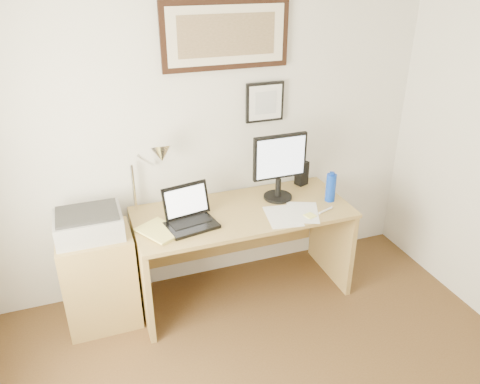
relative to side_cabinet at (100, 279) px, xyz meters
name	(u,v)px	position (x,y,z in m)	size (l,w,h in m)	color
wall_back	(207,133)	(0.92, 0.32, 0.89)	(3.50, 0.02, 2.50)	silver
side_cabinet	(100,279)	(0.00, 0.00, 0.00)	(0.50, 0.40, 0.73)	#A07F43
water_bottle	(331,188)	(1.76, -0.12, 0.49)	(0.08, 0.08, 0.22)	#0E39B8
bottle_cap	(332,173)	(1.76, -0.12, 0.61)	(0.04, 0.04, 0.02)	#0E39B8
speaker	(302,173)	(1.68, 0.22, 0.48)	(0.09, 0.08, 0.20)	black
paper_sheet_a	(283,216)	(1.31, -0.23, 0.39)	(0.23, 0.33, 0.00)	white
paper_sheet_b	(302,212)	(1.47, -0.23, 0.39)	(0.23, 0.32, 0.00)	white
sticky_pad	(310,216)	(1.50, -0.30, 0.39)	(0.07, 0.07, 0.01)	#FFFD78
marker_pen	(326,210)	(1.64, -0.27, 0.39)	(0.02, 0.02, 0.14)	white
book	(147,238)	(0.34, -0.20, 0.40)	(0.22, 0.30, 0.02)	#EDE16F
desk	(239,232)	(1.07, 0.04, 0.15)	(1.60, 0.70, 0.75)	#A07F43
laptop	(190,216)	(0.66, -0.10, 0.44)	(0.38, 0.35, 0.26)	black
lcd_monitor	(280,164)	(1.40, 0.04, 0.68)	(0.42, 0.22, 0.52)	black
printer	(89,224)	(-0.02, 0.01, 0.45)	(0.44, 0.34, 0.18)	#A6A6A9
desk_lamp	(159,157)	(0.51, 0.13, 0.82)	(0.29, 0.27, 0.53)	white
picture_large	(226,35)	(1.07, 0.29, 1.59)	(0.92, 0.04, 0.47)	black
picture_small	(265,102)	(1.37, 0.29, 1.09)	(0.30, 0.03, 0.30)	black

